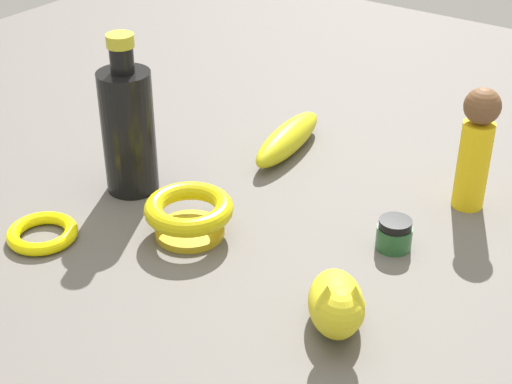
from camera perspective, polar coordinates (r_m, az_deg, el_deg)
The scene contains 8 objects.
ground at distance 1.08m, azimuth -0.00°, elevation -2.42°, with size 2.00×2.00×0.00m, color #5B5651.
nail_polish_jar at distance 1.04m, azimuth 10.04°, elevation -3.03°, with size 0.05×0.05×0.04m.
bowl at distance 1.04m, azimuth -4.90°, elevation -1.54°, with size 0.12×0.12×0.05m.
person_figure_adult at distance 1.12m, azimuth 15.73°, elevation 3.23°, with size 0.06×0.06×0.18m.
banana at distance 1.25m, azimuth 2.34°, elevation 3.90°, with size 0.20×0.05×0.05m, color gold.
cat_figurine at distance 0.88m, azimuth 5.92°, elevation -8.14°, with size 0.11×0.13×0.09m.
bangle at distance 1.08m, azimuth -15.30°, elevation -2.92°, with size 0.09×0.09×0.02m, color yellow.
bottle_tall at distance 1.13m, azimuth -9.30°, elevation 4.63°, with size 0.08×0.08×0.24m.
Camera 1 is at (0.52, -0.74, 0.59)m, focal length 54.91 mm.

